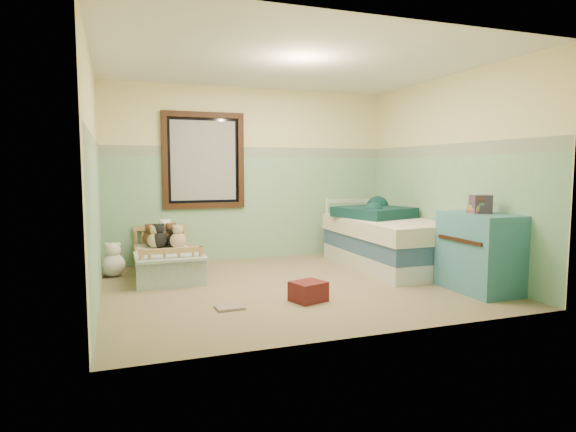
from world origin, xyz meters
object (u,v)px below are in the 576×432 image
object	(u,v)px
toddler_bed_frame	(166,268)
plush_floor_cream	(113,265)
plush_floor_tan	(155,270)
floor_book	(230,307)
twin_bed_frame	(387,260)
red_pillow	(308,291)
dresser	(479,252)

from	to	relation	value
toddler_bed_frame	plush_floor_cream	xyz separation A→B (m)	(-0.63, 0.12, 0.05)
plush_floor_tan	plush_floor_cream	bearing A→B (deg)	144.97
plush_floor_tan	floor_book	world-z (taller)	plush_floor_tan
plush_floor_cream	floor_book	size ratio (longest dim) A/B	1.11
twin_bed_frame	floor_book	bearing A→B (deg)	-154.24
twin_bed_frame	red_pillow	distance (m)	2.02
red_pillow	floor_book	xyz separation A→B (m)	(-0.81, 0.01, -0.09)
dresser	plush_floor_cream	bearing A→B (deg)	150.90
plush_floor_tan	red_pillow	world-z (taller)	plush_floor_tan
plush_floor_cream	dresser	size ratio (longest dim) A/B	0.34
plush_floor_cream	dresser	bearing A→B (deg)	-29.10
floor_book	twin_bed_frame	bearing A→B (deg)	22.06
toddler_bed_frame	plush_floor_cream	world-z (taller)	plush_floor_cream
plush_floor_cream	plush_floor_tan	size ratio (longest dim) A/B	1.27
toddler_bed_frame	plush_floor_tan	bearing A→B (deg)	-126.53
dresser	floor_book	size ratio (longest dim) A/B	3.26
floor_book	plush_floor_tan	bearing A→B (deg)	107.22
twin_bed_frame	dresser	xyz separation A→B (m)	(0.27, -1.44, 0.32)
plush_floor_tan	dresser	xyz separation A→B (m)	(3.30, -1.77, 0.31)
twin_bed_frame	floor_book	size ratio (longest dim) A/B	7.60
plush_floor_tan	floor_book	xyz separation A→B (m)	(0.58, -1.52, -0.10)
twin_bed_frame	floor_book	world-z (taller)	twin_bed_frame
toddler_bed_frame	red_pillow	xyz separation A→B (m)	(1.23, -1.73, 0.01)
toddler_bed_frame	floor_book	distance (m)	1.78
floor_book	dresser	bearing A→B (deg)	-9.02
twin_bed_frame	red_pillow	world-z (taller)	twin_bed_frame
toddler_bed_frame	twin_bed_frame	xyz separation A→B (m)	(2.87, -0.55, 0.02)
twin_bed_frame	red_pillow	size ratio (longest dim) A/B	6.23
dresser	red_pillow	world-z (taller)	dresser
plush_floor_cream	floor_book	xyz separation A→B (m)	(1.05, -1.85, -0.13)
plush_floor_cream	twin_bed_frame	world-z (taller)	plush_floor_cream
plush_floor_cream	twin_bed_frame	distance (m)	3.56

